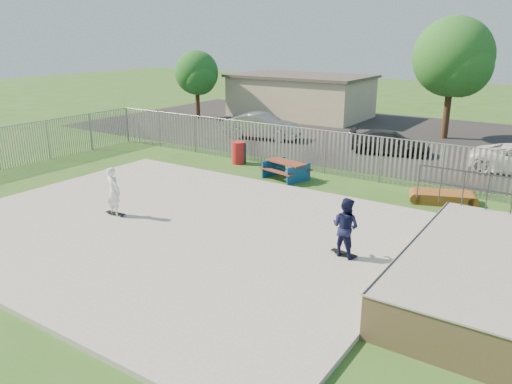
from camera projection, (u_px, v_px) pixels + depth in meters
The scene contains 18 objects.
ground at pixel (175, 229), 16.47m from camera, with size 120.00×120.00×0.00m, color #2C5D20.
concrete_slab at pixel (175, 227), 16.45m from camera, with size 15.00×12.00×0.15m, color #979792.
quarter_pipe at pixel (495, 276), 12.10m from camera, with size 5.50×7.05×2.19m.
fence at pixel (274, 174), 19.27m from camera, with size 26.04×16.02×2.00m.
picnic_table at pixel (286, 170), 22.10m from camera, with size 2.18×1.94×0.79m.
funbox at pixel (443, 197), 19.03m from camera, with size 2.29×1.68×0.41m.
trash_bin_red at pixel (238, 153), 24.68m from camera, with size 0.65×0.65×1.09m, color red.
trash_bin_grey at pixel (240, 153), 24.75m from camera, with size 0.59×0.59×0.99m, color #232325.
parking_lot at pixel (380, 136), 31.53m from camera, with size 40.00×18.00×0.02m, color black.
car_silver at pixel (263, 126), 30.43m from camera, with size 1.62×4.63×1.53m, color #A0A0A5.
car_dark at pixel (390, 142), 26.61m from camera, with size 1.71×4.21×1.22m, color black.
building at pixel (301, 96), 38.45m from camera, with size 10.40×6.40×3.20m.
tree_left at pixel (197, 73), 37.21m from camera, with size 3.26×3.26×5.03m.
tree_mid at pixel (453, 57), 29.34m from camera, with size 4.67×4.67×7.20m.
skateboard_a at pixel (344, 254), 14.19m from camera, with size 0.82×0.32×0.08m.
skateboard_b at pixel (115, 214), 17.35m from camera, with size 0.81×0.25×0.08m.
skater_navy at pixel (345, 227), 13.94m from camera, with size 0.83×0.65×1.72m, color #12173B.
skater_white at pixel (113, 191), 17.10m from camera, with size 0.63×0.41×1.72m, color white.
Camera 1 is at (10.73, -11.26, 6.17)m, focal length 35.00 mm.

